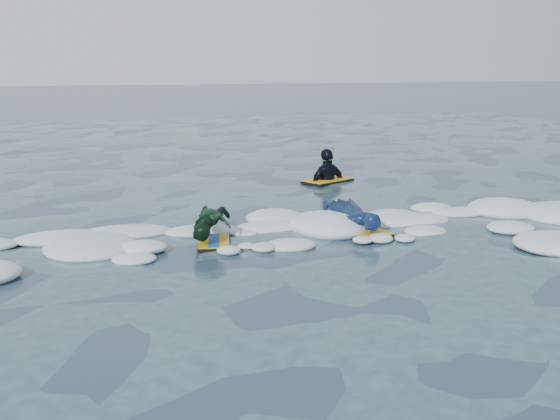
{
  "coord_description": "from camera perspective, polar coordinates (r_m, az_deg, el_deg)",
  "views": [
    {
      "loc": [
        -2.41,
        -8.04,
        2.42
      ],
      "look_at": [
        0.11,
        1.6,
        0.26
      ],
      "focal_mm": 45.0,
      "sensor_mm": 36.0,
      "label": 1
    }
  ],
  "objects": [
    {
      "name": "prone_child_unit",
      "position": [
        9.46,
        -5.59,
        -1.26
      ],
      "size": [
        0.91,
        1.25,
        0.44
      ],
      "rotation": [
        0.0,
        0.0,
        1.39
      ],
      "color": "black",
      "rests_on": "ground"
    },
    {
      "name": "ground",
      "position": [
        8.74,
        1.96,
        -3.86
      ],
      "size": [
        120.0,
        120.0,
        0.0
      ],
      "primitive_type": "plane",
      "color": "#1A293F",
      "rests_on": "ground"
    },
    {
      "name": "prone_woman_unit",
      "position": [
        10.15,
        6.09,
        -0.52
      ],
      "size": [
        0.7,
        1.53,
        0.38
      ],
      "rotation": [
        0.0,
        0.0,
        1.75
      ],
      "color": "black",
      "rests_on": "ground"
    },
    {
      "name": "waiting_rider_unit",
      "position": [
        13.98,
        3.88,
        1.91
      ],
      "size": [
        1.16,
        0.98,
        1.53
      ],
      "rotation": [
        0.0,
        0.0,
        0.51
      ],
      "color": "black",
      "rests_on": "ground"
    },
    {
      "name": "foam_band",
      "position": [
        9.7,
        0.22,
        -2.23
      ],
      "size": [
        12.0,
        3.1,
        0.3
      ],
      "primitive_type": null,
      "color": "silver",
      "rests_on": "ground"
    }
  ]
}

